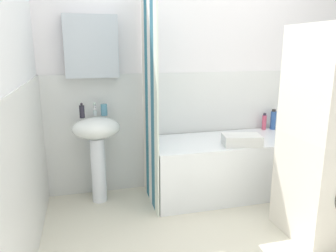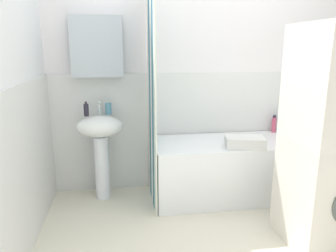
{
  "view_description": "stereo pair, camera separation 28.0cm",
  "coord_description": "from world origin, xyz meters",
  "px_view_note": "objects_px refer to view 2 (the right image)",
  "views": [
    {
      "loc": [
        -1.14,
        -1.93,
        1.45
      ],
      "look_at": [
        -0.45,
        0.7,
        0.79
      ],
      "focal_mm": 34.62,
      "sensor_mm": 36.0,
      "label": 1
    },
    {
      "loc": [
        -0.87,
        -1.99,
        1.45
      ],
      "look_at": [
        -0.45,
        0.7,
        0.79
      ],
      "focal_mm": 34.62,
      "sensor_mm": 36.0,
      "label": 2
    }
  ],
  "objects_px": {
    "soap_dispenser": "(86,110)",
    "body_wash_bottle": "(284,122)",
    "towel_folded": "(245,142)",
    "bathtub": "(231,168)",
    "conditioner_bottle": "(274,124)",
    "sink": "(101,139)",
    "toothbrush_cup": "(108,109)",
    "washer_dryer_stack": "(333,140)"
  },
  "relations": [
    {
      "from": "sink",
      "to": "bathtub",
      "type": "height_order",
      "value": "sink"
    },
    {
      "from": "towel_folded",
      "to": "washer_dryer_stack",
      "type": "height_order",
      "value": "washer_dryer_stack"
    },
    {
      "from": "bathtub",
      "to": "conditioner_bottle",
      "type": "bearing_deg",
      "value": 25.51
    },
    {
      "from": "soap_dispenser",
      "to": "washer_dryer_stack",
      "type": "relative_size",
      "value": 0.09
    },
    {
      "from": "sink",
      "to": "soap_dispenser",
      "type": "bearing_deg",
      "value": 173.57
    },
    {
      "from": "sink",
      "to": "towel_folded",
      "type": "xyz_separation_m",
      "value": [
        1.3,
        -0.35,
        0.01
      ]
    },
    {
      "from": "washer_dryer_stack",
      "to": "sink",
      "type": "bearing_deg",
      "value": 149.01
    },
    {
      "from": "toothbrush_cup",
      "to": "body_wash_bottle",
      "type": "height_order",
      "value": "toothbrush_cup"
    },
    {
      "from": "soap_dispenser",
      "to": "towel_folded",
      "type": "distance_m",
      "value": 1.49
    },
    {
      "from": "soap_dispenser",
      "to": "bathtub",
      "type": "xyz_separation_m",
      "value": [
        1.37,
        -0.15,
        -0.61
      ]
    },
    {
      "from": "towel_folded",
      "to": "conditioner_bottle",
      "type": "bearing_deg",
      "value": 42.82
    },
    {
      "from": "soap_dispenser",
      "to": "toothbrush_cup",
      "type": "height_order",
      "value": "soap_dispenser"
    },
    {
      "from": "bathtub",
      "to": "towel_folded",
      "type": "bearing_deg",
      "value": -77.87
    },
    {
      "from": "sink",
      "to": "soap_dispenser",
      "type": "distance_m",
      "value": 0.31
    },
    {
      "from": "sink",
      "to": "conditioner_bottle",
      "type": "xyz_separation_m",
      "value": [
        1.82,
        0.13,
        0.04
      ]
    },
    {
      "from": "sink",
      "to": "towel_folded",
      "type": "relative_size",
      "value": 2.39
    },
    {
      "from": "towel_folded",
      "to": "sink",
      "type": "bearing_deg",
      "value": 165.07
    },
    {
      "from": "toothbrush_cup",
      "to": "body_wash_bottle",
      "type": "xyz_separation_m",
      "value": [
        1.83,
        0.05,
        -0.21
      ]
    },
    {
      "from": "bathtub",
      "to": "sink",
      "type": "bearing_deg",
      "value": 173.77
    },
    {
      "from": "soap_dispenser",
      "to": "bathtub",
      "type": "relative_size",
      "value": 0.09
    },
    {
      "from": "toothbrush_cup",
      "to": "body_wash_bottle",
      "type": "bearing_deg",
      "value": 1.41
    },
    {
      "from": "body_wash_bottle",
      "to": "conditioner_bottle",
      "type": "relative_size",
      "value": 1.22
    },
    {
      "from": "soap_dispenser",
      "to": "washer_dryer_stack",
      "type": "distance_m",
      "value": 2.07
    },
    {
      "from": "bathtub",
      "to": "conditioner_bottle",
      "type": "xyz_separation_m",
      "value": [
        0.56,
        0.27,
        0.37
      ]
    },
    {
      "from": "body_wash_bottle",
      "to": "washer_dryer_stack",
      "type": "xyz_separation_m",
      "value": [
        -0.23,
        -1.13,
        0.14
      ]
    },
    {
      "from": "sink",
      "to": "soap_dispenser",
      "type": "xyz_separation_m",
      "value": [
        -0.12,
        0.01,
        0.28
      ]
    },
    {
      "from": "toothbrush_cup",
      "to": "towel_folded",
      "type": "xyz_separation_m",
      "value": [
        1.22,
        -0.42,
        -0.27
      ]
    },
    {
      "from": "soap_dispenser",
      "to": "bathtub",
      "type": "height_order",
      "value": "soap_dispenser"
    },
    {
      "from": "soap_dispenser",
      "to": "bathtub",
      "type": "bearing_deg",
      "value": -6.24
    },
    {
      "from": "sink",
      "to": "toothbrush_cup",
      "type": "distance_m",
      "value": 0.3
    },
    {
      "from": "soap_dispenser",
      "to": "toothbrush_cup",
      "type": "relative_size",
      "value": 1.29
    },
    {
      "from": "toothbrush_cup",
      "to": "sink",
      "type": "bearing_deg",
      "value": -138.42
    },
    {
      "from": "bathtub",
      "to": "washer_dryer_stack",
      "type": "relative_size",
      "value": 0.95
    },
    {
      "from": "bathtub",
      "to": "washer_dryer_stack",
      "type": "distance_m",
      "value": 1.1
    },
    {
      "from": "towel_folded",
      "to": "toothbrush_cup",
      "type": "bearing_deg",
      "value": 160.97
    },
    {
      "from": "bathtub",
      "to": "towel_folded",
      "type": "distance_m",
      "value": 0.39
    },
    {
      "from": "washer_dryer_stack",
      "to": "conditioner_bottle",
      "type": "bearing_deg",
      "value": 83.33
    },
    {
      "from": "toothbrush_cup",
      "to": "bathtub",
      "type": "relative_size",
      "value": 0.07
    },
    {
      "from": "body_wash_bottle",
      "to": "towel_folded",
      "type": "relative_size",
      "value": 0.65
    },
    {
      "from": "toothbrush_cup",
      "to": "conditioner_bottle",
      "type": "bearing_deg",
      "value": 1.88
    },
    {
      "from": "soap_dispenser",
      "to": "body_wash_bottle",
      "type": "height_order",
      "value": "soap_dispenser"
    },
    {
      "from": "body_wash_bottle",
      "to": "conditioner_bottle",
      "type": "distance_m",
      "value": 0.1
    }
  ]
}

